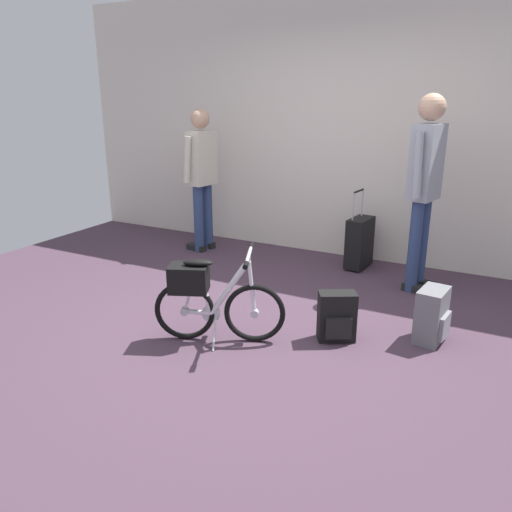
{
  "coord_description": "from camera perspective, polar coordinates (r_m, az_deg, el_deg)",
  "views": [
    {
      "loc": [
        1.71,
        -3.11,
        1.78
      ],
      "look_at": [
        -0.05,
        0.24,
        0.55
      ],
      "focal_mm": 35.39,
      "sensor_mm": 36.0,
      "label": 1
    }
  ],
  "objects": [
    {
      "name": "ground_plane",
      "position": [
        3.97,
        -0.99,
        -8.64
      ],
      "size": [
        6.95,
        6.95,
        0.0
      ],
      "primitive_type": "plane",
      "color": "#473342"
    },
    {
      "name": "folding_bike_foreground",
      "position": [
        3.73,
        -5.37,
        -4.61
      ],
      "size": [
        0.91,
        0.57,
        0.7
      ],
      "color": "black",
      "rests_on": "ground_plane"
    },
    {
      "name": "handbag_on_floor",
      "position": [
        3.83,
        9.13,
        -6.82
      ],
      "size": [
        0.31,
        0.27,
        0.38
      ],
      "color": "black",
      "rests_on": "ground_plane"
    },
    {
      "name": "visitor_near_wall",
      "position": [
        4.78,
        18.55,
        8.1
      ],
      "size": [
        0.33,
        0.52,
        1.78
      ],
      "color": "navy",
      "rests_on": "ground_plane"
    },
    {
      "name": "back_wall",
      "position": [
        5.67,
        10.45,
        14.15
      ],
      "size": [
        6.95,
        0.1,
        2.85
      ],
      "primitive_type": "cube",
      "color": "silver",
      "rests_on": "ground_plane"
    },
    {
      "name": "visitor_browsing",
      "position": [
        5.83,
        -6.17,
        9.37
      ],
      "size": [
        0.31,
        0.53,
        1.61
      ],
      "color": "navy",
      "rests_on": "ground_plane"
    },
    {
      "name": "backpack_on_floor",
      "position": [
        3.98,
        19.27,
        -6.4
      ],
      "size": [
        0.24,
        0.31,
        0.41
      ],
      "color": "slate",
      "rests_on": "ground_plane"
    },
    {
      "name": "rolling_suitcase",
      "position": [
        5.4,
        11.62,
        1.54
      ],
      "size": [
        0.22,
        0.38,
        0.83
      ],
      "color": "black",
      "rests_on": "ground_plane"
    }
  ]
}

